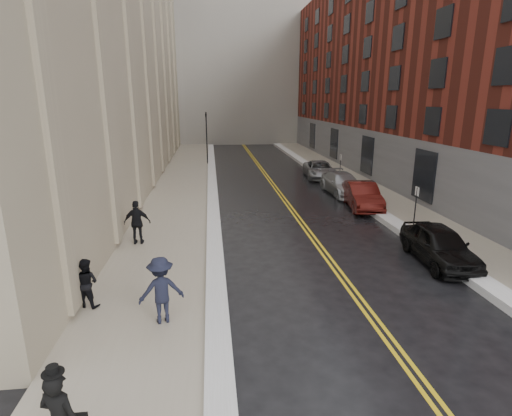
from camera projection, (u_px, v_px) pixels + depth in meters
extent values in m
plane|color=black|center=(292.00, 324.00, 11.82)|extent=(160.00, 160.00, 0.00)
cube|color=gray|center=(178.00, 197.00, 26.64)|extent=(4.00, 64.00, 0.15)
cube|color=gray|center=(372.00, 192.00, 28.11)|extent=(3.00, 64.00, 0.15)
cube|color=gold|center=(280.00, 196.00, 27.41)|extent=(0.12, 64.00, 0.01)
cube|color=gold|center=(283.00, 196.00, 27.44)|extent=(0.12, 64.00, 0.01)
cube|color=white|center=(213.00, 196.00, 26.88)|extent=(0.70, 60.80, 0.26)
cube|color=white|center=(347.00, 192.00, 27.89)|extent=(0.85, 60.80, 0.30)
cube|color=maroon|center=(445.00, 67.00, 33.39)|extent=(14.00, 50.00, 18.00)
cube|color=slate|center=(298.00, 8.00, 70.78)|extent=(22.00, 18.00, 44.00)
cylinder|color=black|center=(207.00, 139.00, 39.60)|extent=(0.12, 0.12, 5.20)
imported|color=black|center=(206.00, 118.00, 39.07)|extent=(0.18, 0.15, 0.90)
cylinder|color=black|center=(415.00, 209.00, 20.06)|extent=(0.06, 0.06, 2.20)
cube|color=white|center=(417.00, 191.00, 19.82)|extent=(0.02, 0.35, 0.45)
cylinder|color=black|center=(340.00, 169.00, 31.56)|extent=(0.06, 0.06, 2.20)
cube|color=white|center=(341.00, 157.00, 31.32)|extent=(0.02, 0.35, 0.45)
imported|color=black|center=(439.00, 245.00, 16.06)|extent=(2.12, 4.59, 1.52)
imported|color=#4B110D|center=(362.00, 196.00, 24.16)|extent=(2.25, 4.90, 1.56)
imported|color=#999DA0|center=(342.00, 184.00, 27.71)|extent=(2.30, 5.18, 1.48)
imported|color=gray|center=(320.00, 170.00, 33.46)|extent=(2.81, 5.22, 1.39)
imported|color=black|center=(86.00, 283.00, 12.34)|extent=(0.93, 0.83, 1.58)
imported|color=black|center=(161.00, 290.00, 11.42)|extent=(1.42, 1.02, 1.99)
imported|color=black|center=(137.00, 222.00, 17.70)|extent=(1.17, 0.51, 1.98)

